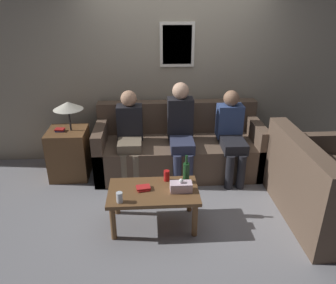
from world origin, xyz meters
The scene contains 14 objects.
ground_plane centered at (0.00, 0.00, 0.00)m, with size 16.00×16.00×0.00m, color gray.
wall_back centered at (0.00, 1.00, 1.30)m, with size 9.00×0.08×2.60m.
couch_main centered at (0.00, 0.53, 0.33)m, with size 2.29×0.89×0.93m.
couch_side centered at (1.49, -0.67, 0.33)m, with size 0.89×1.50×0.93m.
coffee_table centered at (-0.38, -0.71, 0.37)m, with size 0.96×0.56×0.43m.
side_table_with_lamp centered at (-1.51, 0.45, 0.39)m, with size 0.51×0.51×1.07m.
wine_bottle centered at (-0.02, -0.56, 0.56)m, with size 0.07×0.07×0.33m.
drinking_glass centered at (-0.72, -0.90, 0.49)m, with size 0.06×0.06×0.11m.
book_stack centered at (-0.49, -0.69, 0.45)m, with size 0.16×0.14×0.03m.
soda_can centered at (-0.23, -0.52, 0.49)m, with size 0.07×0.07×0.12m.
tissue_box centered at (-0.09, -0.74, 0.49)m, with size 0.23×0.12×0.15m.
person_left centered at (-0.67, 0.38, 0.66)m, with size 0.34×0.59×1.19m.
person_middle centered at (0.01, 0.38, 0.71)m, with size 0.34×0.64×1.29m.
person_right centered at (0.69, 0.32, 0.65)m, with size 0.34×0.66×1.18m.
Camera 1 is at (-0.41, -3.67, 2.33)m, focal length 35.00 mm.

